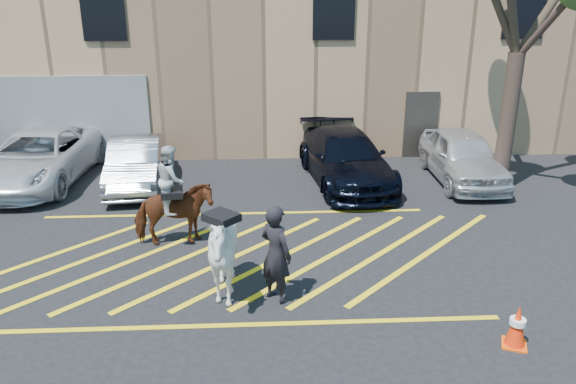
{
  "coord_description": "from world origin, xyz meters",
  "views": [
    {
      "loc": [
        0.65,
        -11.01,
        5.43
      ],
      "look_at": [
        1.23,
        0.2,
        1.3
      ],
      "focal_mm": 35.0,
      "sensor_mm": 36.0,
      "label": 1
    }
  ],
  "objects_px": {
    "mounted_bay": "(173,206)",
    "traffic_cone": "(517,326)",
    "car_silver_sedan": "(135,163)",
    "car_white_suv": "(462,156)",
    "handler": "(276,254)",
    "car_white_pickup": "(39,157)",
    "car_blue_suv": "(345,158)",
    "saddled_white": "(223,253)"
  },
  "relations": [
    {
      "from": "mounted_bay",
      "to": "traffic_cone",
      "type": "relative_size",
      "value": 3.13
    },
    {
      "from": "car_silver_sedan",
      "to": "car_white_suv",
      "type": "relative_size",
      "value": 0.94
    },
    {
      "from": "traffic_cone",
      "to": "handler",
      "type": "bearing_deg",
      "value": 156.63
    },
    {
      "from": "traffic_cone",
      "to": "car_white_pickup",
      "type": "bearing_deg",
      "value": 140.6
    },
    {
      "from": "handler",
      "to": "car_white_suv",
      "type": "bearing_deg",
      "value": -86.61
    },
    {
      "from": "car_white_pickup",
      "to": "car_white_suv",
      "type": "bearing_deg",
      "value": 0.99
    },
    {
      "from": "car_silver_sedan",
      "to": "traffic_cone",
      "type": "relative_size",
      "value": 5.57
    },
    {
      "from": "car_white_suv",
      "to": "car_blue_suv",
      "type": "bearing_deg",
      "value": -179.51
    },
    {
      "from": "traffic_cone",
      "to": "car_blue_suv",
      "type": "bearing_deg",
      "value": 100.76
    },
    {
      "from": "car_blue_suv",
      "to": "mounted_bay",
      "type": "distance_m",
      "value": 5.99
    },
    {
      "from": "handler",
      "to": "traffic_cone",
      "type": "xyz_separation_m",
      "value": [
        3.78,
        -1.63,
        -0.56
      ]
    },
    {
      "from": "car_white_pickup",
      "to": "car_white_suv",
      "type": "relative_size",
      "value": 1.25
    },
    {
      "from": "handler",
      "to": "car_white_pickup",
      "type": "bearing_deg",
      "value": -1.47
    },
    {
      "from": "car_white_pickup",
      "to": "car_blue_suv",
      "type": "bearing_deg",
      "value": 0.28
    },
    {
      "from": "car_white_suv",
      "to": "handler",
      "type": "height_order",
      "value": "handler"
    },
    {
      "from": "handler",
      "to": "saddled_white",
      "type": "bearing_deg",
      "value": 38.94
    },
    {
      "from": "handler",
      "to": "saddled_white",
      "type": "distance_m",
      "value": 0.96
    },
    {
      "from": "car_blue_suv",
      "to": "car_silver_sedan",
      "type": "bearing_deg",
      "value": 172.87
    },
    {
      "from": "mounted_bay",
      "to": "saddled_white",
      "type": "relative_size",
      "value": 1.04
    },
    {
      "from": "handler",
      "to": "mounted_bay",
      "type": "bearing_deg",
      "value": -3.64
    },
    {
      "from": "car_white_suv",
      "to": "car_silver_sedan",
      "type": "bearing_deg",
      "value": -179.32
    },
    {
      "from": "handler",
      "to": "saddled_white",
      "type": "relative_size",
      "value": 0.84
    },
    {
      "from": "car_white_pickup",
      "to": "car_silver_sedan",
      "type": "height_order",
      "value": "car_white_pickup"
    },
    {
      "from": "car_blue_suv",
      "to": "traffic_cone",
      "type": "height_order",
      "value": "car_blue_suv"
    },
    {
      "from": "car_blue_suv",
      "to": "handler",
      "type": "height_order",
      "value": "handler"
    },
    {
      "from": "car_silver_sedan",
      "to": "car_blue_suv",
      "type": "bearing_deg",
      "value": -6.55
    },
    {
      "from": "car_silver_sedan",
      "to": "car_white_suv",
      "type": "bearing_deg",
      "value": -6.66
    },
    {
      "from": "car_silver_sedan",
      "to": "traffic_cone",
      "type": "xyz_separation_m",
      "value": [
        7.6,
        -8.14,
        -0.3
      ]
    },
    {
      "from": "car_white_pickup",
      "to": "car_blue_suv",
      "type": "xyz_separation_m",
      "value": [
        8.91,
        -0.46,
        -0.02
      ]
    },
    {
      "from": "car_white_suv",
      "to": "mounted_bay",
      "type": "bearing_deg",
      "value": -151.92
    },
    {
      "from": "car_white_pickup",
      "to": "saddled_white",
      "type": "height_order",
      "value": "saddled_white"
    },
    {
      "from": "car_white_suv",
      "to": "traffic_cone",
      "type": "relative_size",
      "value": 5.93
    },
    {
      "from": "mounted_bay",
      "to": "saddled_white",
      "type": "xyz_separation_m",
      "value": [
        1.22,
        -2.34,
        -0.01
      ]
    },
    {
      "from": "car_white_suv",
      "to": "mounted_bay",
      "type": "xyz_separation_m",
      "value": [
        -7.85,
        -4.03,
        0.19
      ]
    },
    {
      "from": "car_silver_sedan",
      "to": "car_white_suv",
      "type": "xyz_separation_m",
      "value": [
        9.51,
        -0.04,
        0.07
      ]
    },
    {
      "from": "saddled_white",
      "to": "traffic_cone",
      "type": "bearing_deg",
      "value": -20.07
    },
    {
      "from": "car_silver_sedan",
      "to": "car_white_suv",
      "type": "height_order",
      "value": "car_white_suv"
    },
    {
      "from": "car_white_suv",
      "to": "mounted_bay",
      "type": "distance_m",
      "value": 8.83
    },
    {
      "from": "car_blue_suv",
      "to": "saddled_white",
      "type": "bearing_deg",
      "value": -123.46
    },
    {
      "from": "car_white_pickup",
      "to": "car_silver_sedan",
      "type": "bearing_deg",
      "value": -5.7
    },
    {
      "from": "car_white_suv",
      "to": "saddled_white",
      "type": "relative_size",
      "value": 1.97
    },
    {
      "from": "car_white_suv",
      "to": "handler",
      "type": "xyz_separation_m",
      "value": [
        -5.68,
        -6.47,
        0.18
      ]
    }
  ]
}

